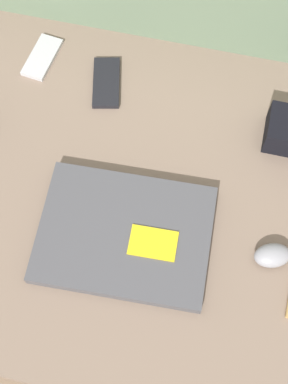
{
  "coord_description": "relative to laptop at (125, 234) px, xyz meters",
  "views": [
    {
      "loc": [
        0.09,
        -0.41,
        1.11
      ],
      "look_at": [
        0.0,
        0.0,
        0.14
      ],
      "focal_mm": 50.0,
      "sensor_mm": 36.0,
      "label": 1
    }
  ],
  "objects": [
    {
      "name": "couch_seat",
      "position": [
        0.02,
        0.09,
        -0.07
      ],
      "size": [
        1.0,
        0.78,
        0.12
      ],
      "color": "#7A6656",
      "rests_on": "ground_plane"
    },
    {
      "name": "computer_mouse",
      "position": [
        0.28,
        0.02,
        0.0
      ],
      "size": [
        0.08,
        0.07,
        0.03
      ],
      "rotation": [
        0.0,
        0.0,
        0.35
      ],
      "color": "gray",
      "rests_on": "couch_seat"
    },
    {
      "name": "laptop",
      "position": [
        0.0,
        0.0,
        0.0
      ],
      "size": [
        0.34,
        0.26,
        0.03
      ],
      "rotation": [
        0.0,
        0.0,
        0.05
      ],
      "color": "#47474C",
      "rests_on": "couch_seat"
    },
    {
      "name": "phone_silver",
      "position": [
        -0.28,
        0.37,
        -0.01
      ],
      "size": [
        0.07,
        0.12,
        0.01
      ],
      "rotation": [
        0.0,
        0.0,
        -0.13
      ],
      "color": "#B7B7BC",
      "rests_on": "couch_seat"
    },
    {
      "name": "ground_plane",
      "position": [
        0.02,
        0.09,
        -0.13
      ],
      "size": [
        8.0,
        8.0,
        0.0
      ],
      "primitive_type": "plane",
      "color": "#7A6651"
    },
    {
      "name": "phone_black",
      "position": [
        -0.12,
        0.34,
        -0.01
      ],
      "size": [
        0.08,
        0.14,
        0.01
      ],
      "rotation": [
        0.0,
        0.0,
        0.23
      ],
      "color": "black",
      "rests_on": "couch_seat"
    }
  ]
}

